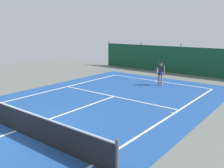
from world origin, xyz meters
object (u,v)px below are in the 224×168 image
Objects in this scene: tennis_player at (160,72)px; tennis_ball_midcourt at (154,104)px; tennis_ball_near_player at (172,113)px; tennis_net at (15,119)px.

tennis_player is 4.77m from tennis_ball_midcourt.
tennis_net is at bearing -124.83° from tennis_ball_near_player.
tennis_ball_near_player is at bearing 93.65° from tennis_player.
tennis_ball_midcourt is at bearing 84.34° from tennis_player.
tennis_player is 24.85× the size of tennis_ball_midcourt.
tennis_player reaches higher than tennis_net.
tennis_ball_near_player is (4.00, 5.75, -0.48)m from tennis_net.
tennis_ball_near_player is 1.00× the size of tennis_ball_midcourt.
tennis_ball_midcourt is (2.69, 6.40, -0.48)m from tennis_net.
tennis_net is 10.74m from tennis_player.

